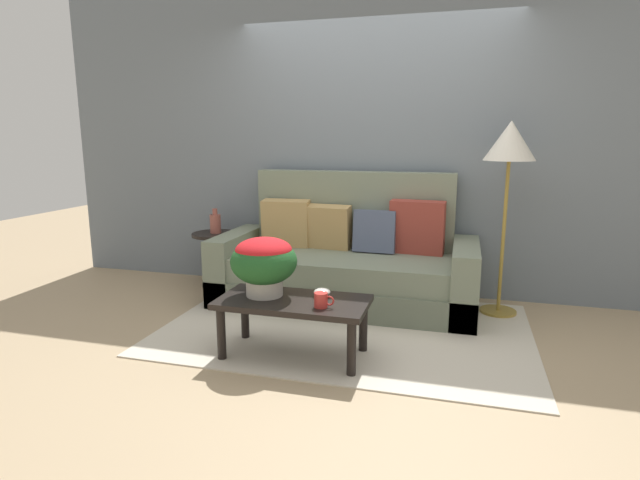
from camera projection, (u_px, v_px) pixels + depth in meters
ground_plane at (344, 332)px, 3.89m from camera, size 14.00×14.00×0.00m
wall_back at (375, 138)px, 4.74m from camera, size 6.40×0.12×2.89m
area_rug at (346, 328)px, 3.95m from camera, size 2.76×1.84×0.01m
couch at (346, 264)px, 4.54m from camera, size 2.25×0.94×1.15m
coffee_table at (293, 308)px, 3.41m from camera, size 1.00×0.50×0.40m
side_table at (216, 250)px, 5.01m from camera, size 0.45×0.45×0.54m
floor_lamp at (510, 151)px, 4.03m from camera, size 0.40×0.40×1.59m
potted_plant at (264, 261)px, 3.43m from camera, size 0.45×0.45×0.40m
coffee_mug at (321, 300)px, 3.23m from camera, size 0.13×0.09×0.09m
snack_bowl at (322, 292)px, 3.43m from camera, size 0.11×0.11×0.06m
table_vase at (215, 223)px, 4.96m from camera, size 0.11×0.11×0.24m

